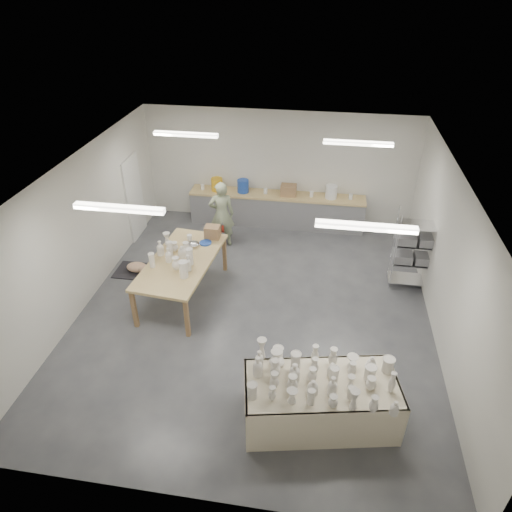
% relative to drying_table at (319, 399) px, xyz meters
% --- Properties ---
extents(room, '(8.00, 8.02, 3.00)m').
position_rel_drying_table_xyz_m(room, '(-1.49, 2.55, 1.60)').
color(room, '#424449').
rests_on(room, ground).
extents(back_counter, '(4.60, 0.60, 1.24)m').
position_rel_drying_table_xyz_m(back_counter, '(-1.39, 6.14, 0.03)').
color(back_counter, tan).
rests_on(back_counter, ground).
extents(wire_shelf, '(0.88, 0.48, 1.80)m').
position_rel_drying_table_xyz_m(wire_shelf, '(1.81, 3.86, 0.46)').
color(wire_shelf, silver).
rests_on(wire_shelf, ground).
extents(drying_table, '(2.45, 1.52, 1.18)m').
position_rel_drying_table_xyz_m(drying_table, '(0.00, 0.00, 0.00)').
color(drying_table, olive).
rests_on(drying_table, ground).
extents(work_table, '(1.45, 2.54, 1.27)m').
position_rel_drying_table_xyz_m(work_table, '(-2.93, 2.78, 0.46)').
color(work_table, tan).
rests_on(work_table, ground).
extents(rug, '(1.00, 0.70, 0.02)m').
position_rel_drying_table_xyz_m(rug, '(-4.29, 3.41, -0.44)').
color(rug, black).
rests_on(rug, ground).
extents(cat, '(0.57, 0.49, 0.21)m').
position_rel_drying_table_xyz_m(cat, '(-4.26, 3.40, -0.33)').
color(cat, white).
rests_on(cat, rug).
extents(potter, '(0.69, 0.54, 1.69)m').
position_rel_drying_table_xyz_m(potter, '(-2.60, 4.92, 0.39)').
color(potter, '#95A17C').
rests_on(potter, ground).
extents(red_stool, '(0.34, 0.34, 0.31)m').
position_rel_drying_table_xyz_m(red_stool, '(-2.60, 5.19, -0.18)').
color(red_stool, red).
rests_on(red_stool, ground).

